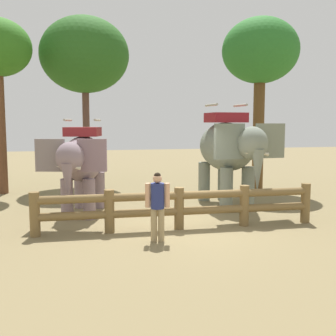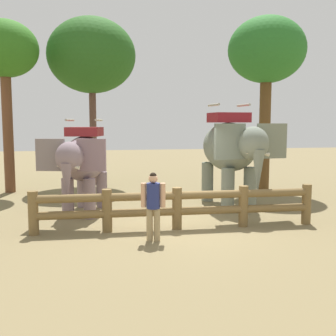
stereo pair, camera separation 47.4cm
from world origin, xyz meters
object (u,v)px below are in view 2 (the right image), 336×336
elephant_near_left (83,161)px  tree_far_left (92,56)px  tree_far_right (5,53)px  elephant_center (231,149)px  log_fence (177,205)px  tourist_woman_in_black (153,202)px  tree_back_center (267,53)px

elephant_near_left → tree_far_left: (0.29, 5.78, 3.87)m
elephant_near_left → tree_far_left: 6.97m
elephant_near_left → tree_far_right: size_ratio=0.51×
elephant_near_left → tree_far_right: (-2.87, 4.29, 3.67)m
elephant_near_left → elephant_center: size_ratio=0.87×
log_fence → tree_far_left: size_ratio=1.02×
elephant_center → tourist_woman_in_black: 4.49m
tree_far_left → log_fence: bearing=-75.7°
tourist_woman_in_black → tree_back_center: size_ratio=0.23×
log_fence → tree_far_right: 9.48m
elephant_near_left → tree_far_right: 6.33m
elephant_center → tree_back_center: tree_back_center is taller
tourist_woman_in_black → tree_back_center: 9.34m
log_fence → tree_far_left: (-2.03, 7.95, 4.81)m
tree_far_left → tree_back_center: size_ratio=1.05×
tourist_woman_in_black → tree_far_right: (-4.46, 7.36, 4.32)m
elephant_center → tree_far_left: tree_far_left is taller
log_fence → tree_far_right: bearing=128.8°
elephant_near_left → elephant_center: (4.53, 0.20, 0.27)m
elephant_near_left → tree_far_left: size_ratio=0.47×
tree_far_right → tree_far_left: bearing=25.3°
elephant_center → tree_back_center: bearing=51.1°
tree_far_right → tourist_woman_in_black: bearing=-58.8°
elephant_center → log_fence: bearing=-133.0°
tree_far_right → tree_back_center: bearing=-6.5°
tree_far_left → tree_far_right: (-3.16, -1.49, -0.20)m
log_fence → elephant_near_left: (-2.32, 2.17, 0.94)m
tree_back_center → tree_far_right: tree_back_center is taller
log_fence → elephant_near_left: size_ratio=2.17×
tourist_woman_in_black → tree_far_left: 10.03m
elephant_near_left → tourist_woman_in_black: elephant_near_left is taller
elephant_near_left → tree_back_center: size_ratio=0.49×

